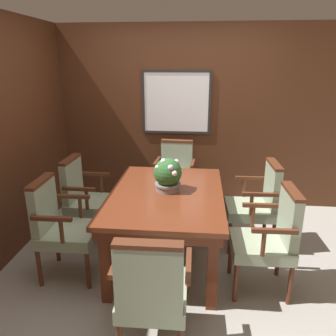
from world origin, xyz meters
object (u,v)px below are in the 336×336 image
object	(u,v)px
chair_right_near	(271,236)
chair_head_far	(175,174)
chair_left_far	(85,196)
chair_left_near	(60,224)
dining_table	(167,201)
potted_plant	(168,175)
chair_right_far	(258,201)
chair_head_near	(152,289)

from	to	relation	value
chair_right_near	chair_head_far	bearing A→B (deg)	-149.96
chair_left_far	chair_head_far	world-z (taller)	same
chair_left_near	chair_head_far	bearing A→B (deg)	-33.24
chair_left_near	chair_left_far	world-z (taller)	same
chair_left_far	chair_head_far	size ratio (longest dim) A/B	1.00
dining_table	potted_plant	bearing A→B (deg)	81.14
chair_left_far	potted_plant	world-z (taller)	potted_plant
chair_left_far	potted_plant	bearing A→B (deg)	-104.88
chair_right_far	chair_head_near	size ratio (longest dim) A/B	1.00
chair_head_near	chair_right_near	size ratio (longest dim) A/B	1.00
chair_left_near	chair_head_far	world-z (taller)	same
chair_right_far	dining_table	bearing A→B (deg)	-70.55
dining_table	chair_left_far	xyz separation A→B (m)	(-0.96, 0.34, -0.12)
chair_left_far	chair_right_near	distance (m)	2.03
chair_left_near	chair_right_near	size ratio (longest dim) A/B	1.00
dining_table	chair_right_far	distance (m)	1.03
chair_right_far	chair_left_near	distance (m)	2.05
dining_table	potted_plant	xyz separation A→B (m)	(0.01, 0.05, 0.26)
chair_head_near	potted_plant	xyz separation A→B (m)	(-0.01, 1.20, 0.39)
potted_plant	chair_head_near	bearing A→B (deg)	-89.41
chair_left_near	chair_right_near	world-z (taller)	same
dining_table	chair_right_near	world-z (taller)	chair_right_near
chair_head_near	chair_right_near	world-z (taller)	same
chair_right_far	chair_head_far	xyz separation A→B (m)	(-0.96, 0.80, 0.00)
chair_left_near	potted_plant	distance (m)	1.11
dining_table	chair_right_far	xyz separation A→B (m)	(0.95, 0.38, -0.12)
chair_left_far	chair_head_far	bearing A→B (deg)	-46.86
chair_left_far	chair_right_far	bearing A→B (deg)	-86.99
chair_left_near	chair_right_near	bearing A→B (deg)	-91.78
dining_table	chair_left_far	size ratio (longest dim) A/B	1.59
chair_right_far	chair_head_near	distance (m)	1.79
chair_right_far	chair_right_near	distance (m)	0.74
chair_right_far	chair_head_far	world-z (taller)	same
chair_head_near	chair_head_far	size ratio (longest dim) A/B	1.00
chair_right_near	chair_head_far	world-z (taller)	same
chair_left_far	chair_head_far	distance (m)	1.27
chair_head_near	chair_left_near	bearing A→B (deg)	-40.71
chair_right_near	chair_head_far	size ratio (longest dim) A/B	1.00
chair_head_near	chair_left_far	xyz separation A→B (m)	(-0.98, 1.50, 0.00)
chair_right_far	chair_left_far	xyz separation A→B (m)	(-1.91, -0.03, 0.00)
chair_head_near	potted_plant	distance (m)	1.26
dining_table	chair_head_far	distance (m)	1.18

